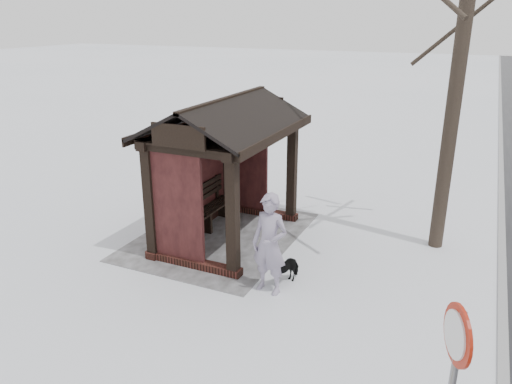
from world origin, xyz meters
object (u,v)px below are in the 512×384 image
dog (282,267)px  bus_shelter (220,141)px  pedestrian (270,244)px  road_sign (453,367)px

dog → bus_shelter: bearing=170.5°
pedestrian → road_sign: size_ratio=0.81×
pedestrian → dog: 0.73m
bus_shelter → road_sign: size_ratio=1.59×
pedestrian → road_sign: (3.06, 3.12, 0.73)m
bus_shelter → pedestrian: (1.69, 1.87, -1.25)m
pedestrian → dog: bearing=84.2°
pedestrian → road_sign: bearing=-37.2°
pedestrian → road_sign: road_sign is taller
road_sign → dog: bearing=-163.5°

